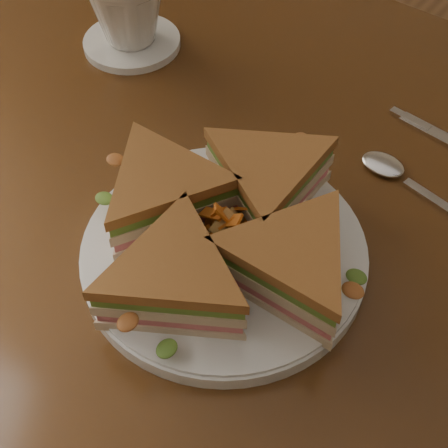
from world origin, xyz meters
name	(u,v)px	position (x,y,z in m)	size (l,w,h in m)	color
table	(284,254)	(0.00, 0.00, 0.65)	(1.20, 0.80, 0.75)	#341C0B
plate	(224,252)	(-0.01, -0.10, 0.76)	(0.27, 0.27, 0.02)	silver
sandwich_wedges	(224,228)	(-0.01, -0.10, 0.80)	(0.29, 0.29, 0.06)	beige
crisps_mound	(224,230)	(-0.01, -0.10, 0.79)	(0.09, 0.09, 0.05)	orange
spoon	(400,177)	(0.08, 0.09, 0.75)	(0.18, 0.05, 0.01)	silver
saucer	(132,42)	(-0.31, 0.09, 0.76)	(0.13, 0.13, 0.01)	silver
coffee_cup	(127,6)	(-0.31, 0.09, 0.81)	(0.10, 0.10, 0.09)	silver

